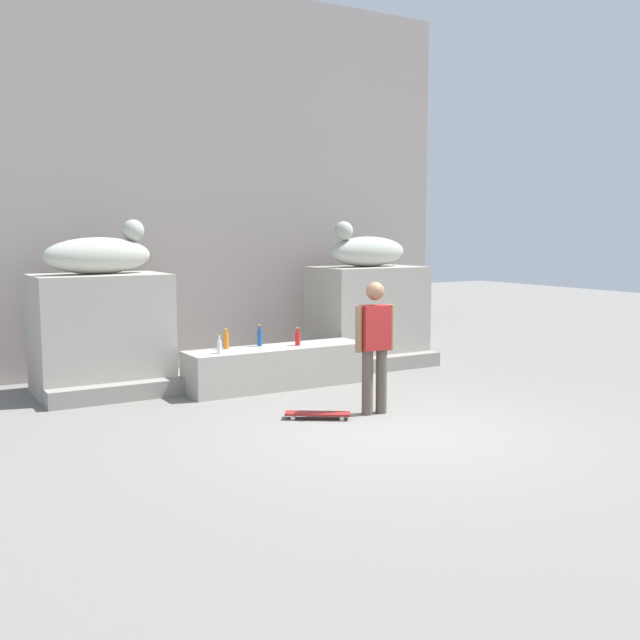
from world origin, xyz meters
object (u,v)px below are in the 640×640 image
bottle_orange (226,340)px  bottle_red (298,338)px  statue_reclining_left (101,254)px  skater (375,342)px  bottle_clear (219,346)px  bottle_blue (260,337)px  skateboard (318,414)px  statue_reclining_right (366,250)px

bottle_orange → bottle_red: (1.05, -0.24, -0.01)m
bottle_orange → statue_reclining_left: bearing=152.6°
skater → bottle_orange: skater is taller
bottle_clear → bottle_blue: bearing=22.9°
statue_reclining_left → skateboard: statue_reclining_left is taller
bottle_blue → bottle_clear: bottle_blue is taller
bottle_orange → bottle_red: 1.08m
statue_reclining_left → skateboard: (1.82, -2.96, -1.91)m
skater → skateboard: bearing=176.3°
skateboard → bottle_clear: 2.00m
skater → bottle_blue: size_ratio=5.24×
skater → bottle_red: bearing=95.3°
statue_reclining_left → bottle_orange: bearing=-39.1°
skater → bottle_blue: 2.34m
bottle_orange → skater: bearing=-65.9°
skateboard → bottle_blue: bottle_blue is taller
skateboard → bottle_blue: size_ratio=2.43×
bottle_blue → bottle_red: bearing=-24.2°
statue_reclining_right → bottle_red: size_ratio=6.10×
bottle_blue → bottle_red: (0.52, -0.23, -0.02)m
statue_reclining_left → bottle_clear: size_ratio=6.53×
statue_reclining_right → skater: statue_reclining_right is taller
statue_reclining_left → bottle_red: size_ratio=6.19×
skateboard → bottle_clear: bearing=140.0°
bottle_orange → bottle_clear: bottle_orange is taller
statue_reclining_right → bottle_red: statue_reclining_right is taller
statue_reclining_left → bottle_orange: 2.15m
bottle_red → bottle_clear: bearing=-175.7°
statue_reclining_left → bottle_blue: size_ratio=5.28×
statue_reclining_right → bottle_orange: bearing=8.0°
statue_reclining_left → bottle_orange: (1.55, -0.80, -1.25)m
skateboard → bottle_clear: (-0.52, 1.82, 0.64)m
bottle_red → statue_reclining_right: bearing=28.1°
skateboard → bottle_red: 2.17m
bottle_blue → statue_reclining_right: bearing=18.1°
skater → bottle_blue: bearing=108.2°
skateboard → bottle_clear: bottle_clear is taller
statue_reclining_right → skateboard: size_ratio=2.14×
skater → bottle_clear: 2.34m
skater → statue_reclining_left: bearing=135.9°
bottle_blue → skateboard: bearing=-97.0°
statue_reclining_left → statue_reclining_right: 4.54m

